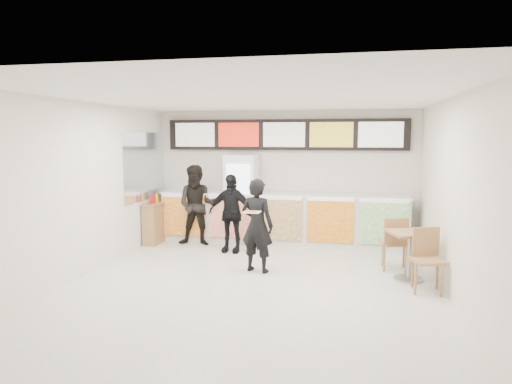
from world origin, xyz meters
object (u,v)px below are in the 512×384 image
(drinks_fridge, at_px, (242,198))
(customer_mid, at_px, (231,213))
(cafe_table, at_px, (410,247))
(customer_main, at_px, (257,225))
(condiment_ledge, at_px, (155,222))
(service_counter, at_px, (282,218))
(customer_left, at_px, (197,205))

(drinks_fridge, height_order, customer_mid, drinks_fridge)
(drinks_fridge, bearing_deg, cafe_table, -33.15)
(customer_main, xyz_separation_m, condiment_ledge, (-2.71, 1.72, -0.37))
(service_counter, relative_size, cafe_table, 3.20)
(customer_left, xyz_separation_m, cafe_table, (4.32, -1.68, -0.32))
(drinks_fridge, bearing_deg, customer_mid, -89.81)
(service_counter, height_order, drinks_fridge, drinks_fridge)
(customer_main, height_order, customer_mid, customer_main)
(service_counter, xyz_separation_m, customer_left, (-1.82, -0.54, 0.32))
(customer_left, bearing_deg, condiment_ledge, 172.77)
(drinks_fridge, relative_size, customer_main, 1.19)
(service_counter, height_order, cafe_table, service_counter)
(condiment_ledge, bearing_deg, service_counter, 10.97)
(service_counter, bearing_deg, condiment_ledge, -169.03)
(customer_main, bearing_deg, cafe_table, -163.76)
(customer_left, relative_size, cafe_table, 1.03)
(customer_left, height_order, customer_mid, customer_left)
(service_counter, height_order, condiment_ledge, service_counter)
(cafe_table, bearing_deg, customer_main, 162.57)
(customer_left, xyz_separation_m, customer_mid, (0.89, -0.43, -0.07))
(customer_left, bearing_deg, drinks_fridge, 24.91)
(customer_left, distance_m, customer_mid, 0.99)
(customer_mid, xyz_separation_m, cafe_table, (3.43, -1.25, -0.24))
(service_counter, relative_size, condiment_ledge, 5.07)
(condiment_ledge, bearing_deg, drinks_fridge, 16.62)
(cafe_table, distance_m, condiment_ledge, 5.58)
(drinks_fridge, xyz_separation_m, customer_main, (0.83, -2.28, -0.16))
(customer_mid, bearing_deg, customer_left, 157.04)
(cafe_table, bearing_deg, customer_left, 140.41)
(drinks_fridge, distance_m, cafe_table, 4.12)
(customer_main, relative_size, customer_mid, 1.02)
(service_counter, relative_size, customer_mid, 3.40)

